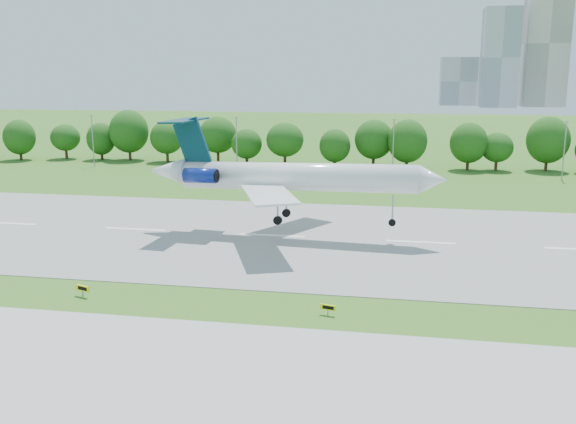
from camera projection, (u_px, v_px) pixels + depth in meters
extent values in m
plane|color=#2B5E18|center=(221.00, 298.00, 63.90)|extent=(600.00, 600.00, 0.00)
cube|color=gray|center=(272.00, 236.00, 87.92)|extent=(400.00, 45.00, 0.08)
cube|color=#ADADA8|center=(152.00, 381.00, 46.59)|extent=(400.00, 23.00, 0.08)
cylinder|color=#382314|center=(94.00, 154.00, 162.47)|extent=(0.70, 0.70, 3.60)
sphere|color=#1B4210|center=(93.00, 136.00, 161.53)|extent=(8.40, 8.40, 8.40)
cylinder|color=#382314|center=(248.00, 157.00, 155.45)|extent=(0.70, 0.70, 3.60)
sphere|color=#1B4210|center=(247.00, 139.00, 154.51)|extent=(8.40, 8.40, 8.40)
cylinder|color=#382314|center=(415.00, 161.00, 148.43)|extent=(0.70, 0.70, 3.60)
sphere|color=#1B4210|center=(416.00, 142.00, 147.49)|extent=(8.40, 8.40, 8.40)
cylinder|color=gray|center=(93.00, 142.00, 151.08)|extent=(0.24, 0.24, 12.00)
cube|color=gray|center=(91.00, 116.00, 149.78)|extent=(0.90, 0.25, 0.18)
cylinder|color=gray|center=(237.00, 145.00, 144.94)|extent=(0.24, 0.24, 12.00)
cube|color=gray|center=(236.00, 117.00, 143.64)|extent=(0.90, 0.25, 0.18)
cylinder|color=gray|center=(393.00, 148.00, 138.80)|extent=(0.24, 0.24, 12.00)
cube|color=gray|center=(394.00, 119.00, 137.50)|extent=(0.90, 0.25, 0.18)
cylinder|color=gray|center=(564.00, 151.00, 132.66)|extent=(0.24, 0.24, 12.00)
cube|color=gray|center=(567.00, 122.00, 131.36)|extent=(0.90, 0.25, 0.18)
cube|color=#B2B2B7|center=(500.00, 58.00, 409.37)|extent=(22.00, 22.00, 62.00)
cube|color=beige|center=(545.00, 44.00, 416.60)|extent=(26.00, 26.00, 80.00)
cube|color=#B2B2B7|center=(458.00, 81.00, 440.63)|extent=(24.00, 24.00, 32.00)
cylinder|color=white|center=(297.00, 177.00, 85.53)|extent=(32.09, 5.79, 4.29)
cone|color=white|center=(433.00, 180.00, 81.28)|extent=(3.70, 3.93, 3.78)
cone|color=white|center=(169.00, 171.00, 89.91)|extent=(5.39, 4.04, 3.81)
cube|color=white|center=(269.00, 194.00, 79.18)|extent=(9.96, 14.79, 0.36)
cube|color=white|center=(296.00, 176.00, 93.26)|extent=(11.29, 14.66, 0.36)
cube|color=#052D3C|center=(192.00, 143.00, 88.19)|extent=(5.51, 0.89, 7.20)
cube|color=#052D3C|center=(185.00, 120.00, 87.79)|extent=(4.05, 10.29, 0.30)
cylinder|color=navy|center=(200.00, 176.00, 85.93)|extent=(4.62, 2.31, 2.10)
cylinder|color=navy|center=(215.00, 170.00, 91.16)|extent=(4.62, 2.31, 2.10)
cylinder|color=gray|center=(393.00, 209.00, 83.30)|extent=(0.21, 0.21, 3.72)
cylinder|color=black|center=(392.00, 223.00, 83.69)|extent=(0.97, 0.38, 0.96)
cylinder|color=gray|center=(278.00, 207.00, 84.62)|extent=(0.25, 0.25, 3.72)
cylinder|color=black|center=(278.00, 220.00, 85.01)|extent=(1.20, 0.55, 1.17)
cylinder|color=gray|center=(286.00, 200.00, 89.04)|extent=(0.25, 0.25, 3.72)
cylinder|color=black|center=(286.00, 213.00, 89.44)|extent=(1.20, 0.55, 1.17)
cube|color=gray|center=(83.00, 293.00, 64.06)|extent=(0.13, 0.13, 0.74)
cube|color=#FEE90D|center=(83.00, 288.00, 63.94)|extent=(1.65, 0.74, 0.58)
cube|color=black|center=(82.00, 289.00, 63.85)|extent=(1.19, 0.44, 0.37)
cube|color=gray|center=(328.00, 312.00, 59.16)|extent=(0.11, 0.11, 0.64)
cube|color=#FEE90D|center=(328.00, 307.00, 59.07)|extent=(1.47, 0.49, 0.51)
cube|color=black|center=(328.00, 308.00, 58.97)|extent=(1.08, 0.26, 0.32)
imported|color=silver|center=(177.00, 167.00, 148.83)|extent=(3.47, 2.28, 1.08)
imported|color=white|center=(265.00, 170.00, 143.31)|extent=(3.60, 1.61, 1.20)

